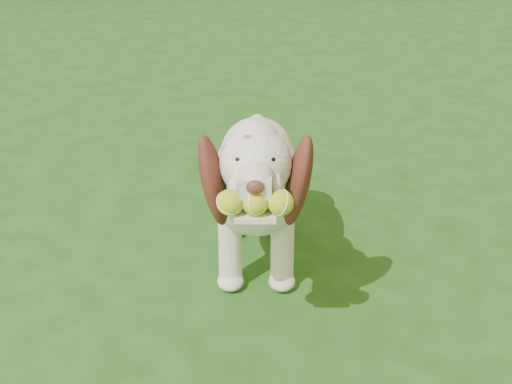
{
  "coord_description": "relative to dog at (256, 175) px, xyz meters",
  "views": [
    {
      "loc": [
        -0.49,
        -2.93,
        1.84
      ],
      "look_at": [
        -0.55,
        -0.12,
        0.52
      ],
      "focal_mm": 55.0,
      "sensor_mm": 36.0,
      "label": 1
    }
  ],
  "objects": [
    {
      "name": "ground",
      "position": [
        0.56,
        -0.15,
        -0.47
      ],
      "size": [
        80.0,
        80.0,
        0.0
      ],
      "primitive_type": "plane",
      "color": "#1D4E16",
      "rests_on": "ground"
    },
    {
      "name": "dog",
      "position": [
        0.0,
        0.0,
        0.0
      ],
      "size": [
        0.47,
        1.35,
        0.88
      ],
      "rotation": [
        0.0,
        0.0,
        0.02
      ],
      "color": "white",
      "rests_on": "ground"
    }
  ]
}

